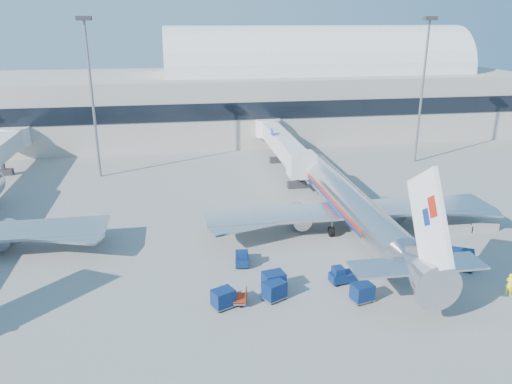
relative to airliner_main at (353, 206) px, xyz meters
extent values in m
plane|color=gray|center=(-10.00, -4.51, -2.93)|extent=(260.00, 260.00, 0.00)
cube|color=#B2AA9E|center=(-35.00, 51.49, 3.07)|extent=(170.00, 28.00, 12.00)
cube|color=black|center=(-35.00, 37.54, 4.07)|extent=(170.00, 0.40, 3.00)
cylinder|color=white|center=(10.00, 51.49, 9.07)|extent=(60.00, 18.00, 18.00)
cylinder|color=silver|center=(0.00, 1.49, -0.03)|extent=(3.80, 28.00, 3.80)
sphere|color=silver|center=(0.00, 15.49, -0.03)|extent=(3.72, 3.72, 3.72)
cone|color=silver|center=(0.00, -15.51, 0.37)|extent=(3.80, 6.00, 3.80)
cube|color=#B51C0D|center=(0.00, 2.49, 0.22)|extent=(3.85, 20.16, 0.32)
cube|color=navy|center=(0.00, 2.49, -0.15)|extent=(3.85, 20.16, 0.32)
cube|color=white|center=(0.00, -16.01, 4.77)|extent=(0.35, 7.79, 8.74)
cube|color=silver|center=(0.00, -15.01, 0.57)|extent=(11.00, 3.00, 0.18)
cube|color=silver|center=(0.00, 0.49, -0.63)|extent=(32.00, 5.00, 0.28)
cylinder|color=#B7B7BC|center=(-5.50, 1.99, -1.58)|extent=(2.10, 3.80, 2.10)
cylinder|color=#B7B7BC|center=(5.50, 1.99, -1.58)|extent=(2.10, 3.80, 2.10)
cylinder|color=black|center=(0.00, 12.49, -2.48)|extent=(0.40, 0.90, 0.90)
cylinder|color=#B7B7BC|center=(-36.50, 1.99, -1.58)|extent=(2.10, 3.80, 2.10)
cube|color=silver|center=(-2.40, 25.49, 1.07)|extent=(2.70, 24.00, 2.70)
cube|color=silver|center=(-2.40, 13.29, 1.07)|extent=(3.40, 3.20, 3.20)
cylinder|color=silver|center=(-2.40, 36.99, 1.07)|extent=(4.40, 4.40, 3.00)
cube|color=#2D2D30|center=(-2.40, 15.49, -1.13)|extent=(0.50, 0.50, 3.00)
cube|color=#2D2D30|center=(-2.40, 15.49, -2.48)|extent=(2.60, 1.00, 0.90)
cube|color=#2D2D30|center=(-2.40, 28.49, -1.13)|extent=(0.50, 0.50, 3.00)
cube|color=#2D2D30|center=(-2.40, 28.49, -2.48)|extent=(2.60, 1.00, 0.90)
cube|color=#1C339A|center=(-4.00, 25.49, 2.87)|extent=(0.12, 1.40, 0.90)
cylinder|color=silver|center=(-44.40, 36.99, 1.07)|extent=(4.40, 4.40, 3.00)
cube|color=#2D2D30|center=(-44.40, 28.49, -1.13)|extent=(0.50, 0.50, 3.00)
cube|color=#2D2D30|center=(-44.40, 28.49, -2.48)|extent=(2.60, 1.00, 0.90)
cylinder|color=slate|center=(-30.00, 25.49, 8.07)|extent=(0.36, 0.36, 22.00)
cube|color=#2D2D30|center=(-30.00, 25.49, 19.37)|extent=(2.00, 1.20, 0.60)
cylinder|color=slate|center=(20.00, 25.49, 8.07)|extent=(0.36, 0.36, 22.00)
cube|color=#2D2D30|center=(20.00, 25.49, 19.37)|extent=(2.00, 1.20, 0.60)
cube|color=#9E9E96|center=(8.00, -2.51, -2.48)|extent=(3.00, 0.55, 0.90)
cube|color=#9E9E96|center=(11.30, -2.51, -2.48)|extent=(3.00, 0.55, 0.90)
cube|color=#9E9E96|center=(14.60, -2.51, -2.48)|extent=(3.00, 0.55, 0.90)
cube|color=#0A1F4D|center=(-4.61, -10.80, -2.35)|extent=(2.55, 1.53, 0.78)
cube|color=#0A1F4D|center=(-5.12, -10.87, -1.72)|extent=(1.08, 1.17, 0.73)
cylinder|color=black|center=(-3.84, -10.22, -2.63)|extent=(0.61, 0.31, 0.59)
cube|color=#0A1F4D|center=(3.81, -8.15, -2.45)|extent=(2.19, 1.47, 0.65)
cube|color=#0A1F4D|center=(3.39, -8.04, -1.92)|extent=(0.98, 1.04, 0.61)
cylinder|color=black|center=(4.59, -7.94, -2.68)|extent=(0.52, 0.31, 0.49)
cube|color=#0A1F4D|center=(-13.03, -5.86, -2.34)|extent=(1.52, 2.58, 0.80)
cube|color=#0A1F4D|center=(-13.10, -6.38, -1.70)|extent=(1.18, 1.08, 0.75)
cylinder|color=black|center=(-13.40, -4.95, -2.63)|extent=(0.31, 0.62, 0.60)
cube|color=#0A1F4D|center=(-10.99, -11.14, -1.96)|extent=(2.09, 1.78, 1.47)
cube|color=slate|center=(-10.99, -11.14, -2.70)|extent=(2.20, 1.85, 0.10)
cylinder|color=black|center=(-10.41, -10.45, -2.72)|extent=(0.43, 0.25, 0.41)
cube|color=#0A1F4D|center=(-11.22, -12.57, -2.01)|extent=(2.17, 2.00, 1.41)
cube|color=slate|center=(-11.22, -12.57, -2.71)|extent=(2.28, 2.09, 0.10)
cylinder|color=black|center=(-10.86, -11.78, -2.73)|extent=(0.42, 0.31, 0.39)
cube|color=#0A1F4D|center=(-15.56, -13.09, -2.03)|extent=(2.10, 1.92, 1.37)
cube|color=slate|center=(-15.56, -13.09, -2.72)|extent=(2.21, 2.01, 0.09)
cylinder|color=black|center=(-15.18, -12.33, -2.74)|extent=(0.41, 0.30, 0.38)
cube|color=#0A1F4D|center=(-4.09, -14.04, -2.04)|extent=(1.97, 1.70, 1.36)
cube|color=slate|center=(-4.09, -14.04, -2.72)|extent=(2.07, 1.77, 0.09)
cylinder|color=black|center=(-3.58, -13.38, -2.74)|extent=(0.40, 0.24, 0.38)
cube|color=#0A1F4D|center=(7.19, -10.14, -1.87)|extent=(2.51, 2.33, 1.62)
cube|color=slate|center=(7.19, -10.14, -2.68)|extent=(2.63, 2.44, 0.11)
cylinder|color=black|center=(8.17, -9.98, -2.70)|extent=(0.48, 0.37, 0.45)
cube|color=slate|center=(-14.71, -12.66, -2.57)|extent=(2.54, 1.99, 0.12)
cube|color=maroon|center=(-14.71, -12.66, -2.36)|extent=(2.55, 2.05, 0.08)
cylinder|color=black|center=(-13.89, -12.27, -2.72)|extent=(0.44, 0.25, 0.41)
imported|color=#ECF91A|center=(8.63, -15.09, -1.93)|extent=(0.77, 0.87, 1.99)
camera|label=1|loc=(-18.69, -48.37, 19.36)|focal=35.00mm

